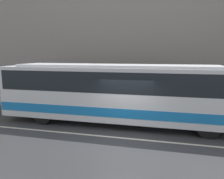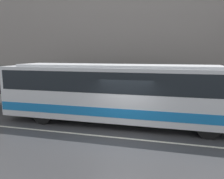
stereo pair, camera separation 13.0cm
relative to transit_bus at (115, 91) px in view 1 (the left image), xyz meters
The scene contains 5 objects.
ground_plane 2.83m from the transit_bus, 68.28° to the right, with size 60.00×60.00×0.00m, color #38383A.
sidewalk 3.96m from the transit_bus, 76.81° to the left, with size 60.00×3.08×0.16m.
building_facade 6.21m from the transit_bus, 81.02° to the left, with size 60.00×0.35×10.60m.
lane_stripe 2.83m from the transit_bus, 68.28° to the right, with size 54.00×0.14×0.01m.
transit_bus is the anchor object (origin of this frame).
Camera 1 is at (1.75, -9.02, 3.68)m, focal length 35.00 mm.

